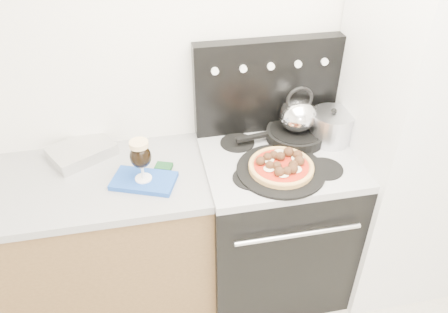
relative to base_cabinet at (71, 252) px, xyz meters
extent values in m
cube|color=white|center=(1.02, 0.30, 0.82)|extent=(3.50, 0.01, 2.50)
cube|color=brown|center=(0.00, 0.00, 0.00)|extent=(1.45, 0.60, 0.86)
cube|color=#939397|center=(0.00, 0.00, 0.45)|extent=(1.48, 0.63, 0.04)
cube|color=black|center=(1.10, -0.02, 0.01)|extent=(0.76, 0.65, 0.88)
cube|color=#ADADB2|center=(1.10, -0.02, 0.47)|extent=(0.76, 0.65, 0.04)
cube|color=black|center=(1.10, 0.25, 0.74)|extent=(0.76, 0.08, 0.50)
cube|color=silver|center=(1.80, -0.05, 0.52)|extent=(0.64, 0.68, 1.90)
cube|color=white|center=(0.14, 0.20, 0.50)|extent=(0.37, 0.34, 0.06)
cube|color=#1C48AA|center=(0.43, -0.08, 0.48)|extent=(0.33, 0.26, 0.02)
cylinder|color=black|center=(1.08, -0.15, 0.50)|extent=(0.49, 0.49, 0.01)
cylinder|color=black|center=(1.23, 0.10, 0.52)|extent=(0.35, 0.35, 0.05)
cylinder|color=silver|center=(1.40, 0.06, 0.57)|extent=(0.23, 0.23, 0.15)
camera|label=1|loc=(0.49, -1.71, 1.77)|focal=35.00mm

